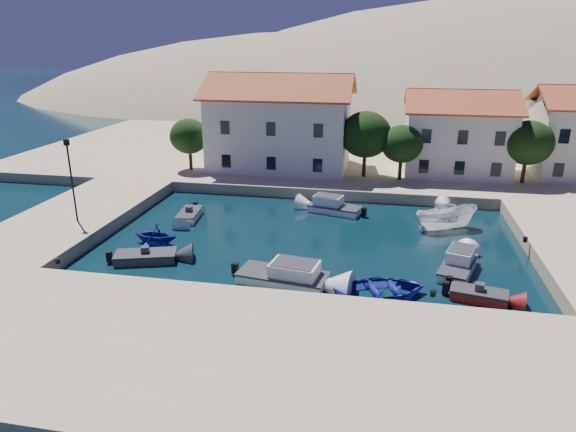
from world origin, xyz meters
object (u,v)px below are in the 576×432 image
object	(u,v)px
building_left	(280,120)
rowboat_south	(381,296)
cabin_cruiser_south	(283,275)
building_mid	(458,131)
boat_east	(445,229)
lamppost	(71,173)
cabin_cruiser_east	(458,265)

from	to	relation	value
building_left	rowboat_south	bearing A→B (deg)	-66.39
cabin_cruiser_south	building_mid	bearing A→B (deg)	72.78
boat_east	building_mid	bearing A→B (deg)	-32.88
lamppost	cabin_cruiser_south	world-z (taller)	lamppost
rowboat_south	cabin_cruiser_east	distance (m)	6.30
cabin_cruiser_south	building_left	bearing A→B (deg)	110.60
building_mid	boat_east	xyz separation A→B (m)	(-2.06, -14.71, -5.22)
cabin_cruiser_south	cabin_cruiser_east	size ratio (longest dim) A/B	1.21
boat_east	cabin_cruiser_south	bearing A→B (deg)	112.39
boat_east	rowboat_south	bearing A→B (deg)	134.03
cabin_cruiser_east	boat_east	world-z (taller)	cabin_cruiser_east
lamppost	cabin_cruiser_east	bearing A→B (deg)	-3.43
building_left	cabin_cruiser_south	distance (m)	26.30
building_mid	boat_east	world-z (taller)	building_mid
lamppost	cabin_cruiser_east	size ratio (longest dim) A/B	1.32
building_left	building_mid	xyz separation A→B (m)	(18.00, 1.00, -0.71)
building_mid	rowboat_south	bearing A→B (deg)	-104.06
building_mid	lamppost	bearing A→B (deg)	-144.55
building_mid	rowboat_south	size ratio (longest dim) A/B	1.93
building_mid	lamppost	world-z (taller)	building_mid
rowboat_south	cabin_cruiser_east	xyz separation A→B (m)	(4.69, 4.17, 0.48)
rowboat_south	boat_east	xyz separation A→B (m)	(4.66, 12.11, 0.00)
lamppost	boat_east	world-z (taller)	lamppost
cabin_cruiser_south	cabin_cruiser_east	distance (m)	11.16
rowboat_south	boat_east	distance (m)	12.98
boat_east	cabin_cruiser_east	bearing A→B (deg)	155.31
cabin_cruiser_east	lamppost	bearing A→B (deg)	104.20
cabin_cruiser_south	cabin_cruiser_east	bearing A→B (deg)	26.89
rowboat_south	cabin_cruiser_east	bearing A→B (deg)	-68.96
building_mid	lamppost	distance (m)	36.21
cabin_cruiser_east	boat_east	size ratio (longest dim) A/B	0.92
building_mid	cabin_cruiser_south	bearing A→B (deg)	-115.75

